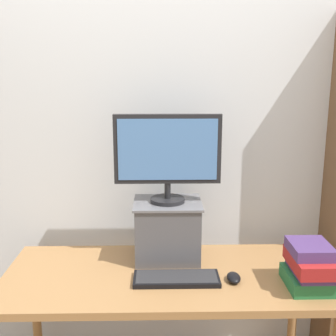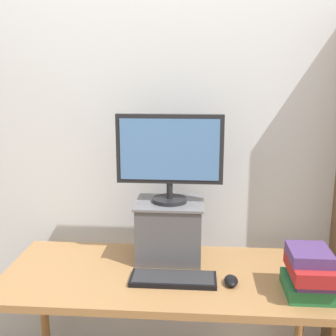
{
  "view_description": "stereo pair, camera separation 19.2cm",
  "coord_description": "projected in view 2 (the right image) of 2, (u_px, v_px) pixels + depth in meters",
  "views": [
    {
      "loc": [
        -0.03,
        -1.9,
        1.72
      ],
      "look_at": [
        0.01,
        0.07,
        1.27
      ],
      "focal_mm": 45.0,
      "sensor_mm": 36.0,
      "label": 1
    },
    {
      "loc": [
        0.16,
        -1.89,
        1.72
      ],
      "look_at": [
        0.01,
        0.07,
        1.27
      ],
      "focal_mm": 45.0,
      "sensor_mm": 36.0,
      "label": 2
    }
  ],
  "objects": [
    {
      "name": "riser_box",
      "position": [
        170.0,
        229.0,
        2.21
      ],
      "size": [
        0.35,
        0.29,
        0.31
      ],
      "color": "#515156",
      "rests_on": "desk"
    },
    {
      "name": "keyboard",
      "position": [
        173.0,
        279.0,
        1.98
      ],
      "size": [
        0.41,
        0.15,
        0.02
      ],
      "color": "black",
      "rests_on": "desk"
    },
    {
      "name": "desk",
      "position": [
        165.0,
        287.0,
        2.08
      ],
      "size": [
        1.59,
        0.69,
        0.75
      ],
      "color": "#9E7042",
      "rests_on": "ground_plane"
    },
    {
      "name": "back_wall",
      "position": [
        172.0,
        146.0,
        2.43
      ],
      "size": [
        7.0,
        0.08,
        2.6
      ],
      "color": "silver",
      "rests_on": "ground_plane"
    },
    {
      "name": "computer_monitor",
      "position": [
        170.0,
        154.0,
        2.11
      ],
      "size": [
        0.54,
        0.18,
        0.45
      ],
      "color": "black",
      "rests_on": "riser_box"
    },
    {
      "name": "computer_mouse",
      "position": [
        231.0,
        281.0,
        1.95
      ],
      "size": [
        0.06,
        0.1,
        0.04
      ],
      "color": "black",
      "rests_on": "desk"
    },
    {
      "name": "book_stack",
      "position": [
        310.0,
        273.0,
        1.85
      ],
      "size": [
        0.22,
        0.27,
        0.21
      ],
      "color": "#236B38",
      "rests_on": "desk"
    }
  ]
}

